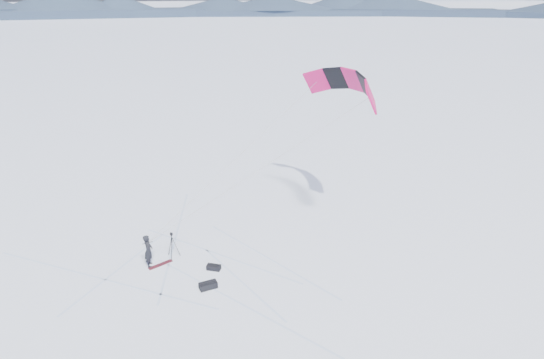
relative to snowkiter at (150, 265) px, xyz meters
name	(u,v)px	position (x,y,z in m)	size (l,w,h in m)	color
ground	(165,277)	(0.51, -1.42, 0.00)	(1800.00, 1800.00, 0.00)	white
horizon_hills	(158,215)	(0.51, -1.42, 3.58)	(704.84, 706.81, 8.75)	#182235
snow_tracks	(171,276)	(0.83, -1.41, 0.00)	(17.62, 10.25, 0.01)	silver
snowkiter	(150,265)	(0.00, 0.00, 0.00)	(0.67, 0.44, 1.84)	black
snowboard	(160,265)	(0.52, -0.18, 0.02)	(1.37, 0.26, 0.04)	maroon
tripod	(172,242)	(1.34, 0.33, 0.98)	(0.63, 0.71, 1.52)	black
gear_bag_a	(208,285)	(2.33, -3.24, 0.17)	(0.89, 0.44, 0.40)	black
gear_bag_b	(214,267)	(3.05, -1.75, 0.14)	(0.79, 0.72, 0.33)	black
power_kite	(346,85)	(12.38, 1.03, 8.65)	(13.58, 6.46, 8.21)	#C71058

